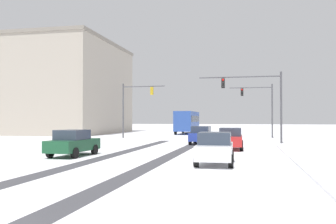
{
  "coord_description": "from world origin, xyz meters",
  "views": [
    {
      "loc": [
        5.77,
        -5.57,
        2.3
      ],
      "look_at": [
        0.0,
        21.45,
        2.8
      ],
      "focal_mm": 39.66,
      "sensor_mm": 36.0,
      "label": 1
    }
  ],
  "objects_px": {
    "traffic_signal_near_right": "(257,94)",
    "car_dark_green_third": "(73,143)",
    "car_red_second": "(231,139)",
    "car_white_fourth": "(215,148)",
    "car_blue_lead": "(201,135)",
    "office_building_far_left_block": "(53,89)",
    "traffic_signal_far_left": "(134,101)",
    "bus_oncoming": "(187,121)",
    "traffic_signal_far_right": "(260,102)"
  },
  "relations": [
    {
      "from": "traffic_signal_far_right",
      "to": "car_dark_green_third",
      "type": "relative_size",
      "value": 1.56
    },
    {
      "from": "car_blue_lead",
      "to": "car_white_fourth",
      "type": "relative_size",
      "value": 1.0
    },
    {
      "from": "car_white_fourth",
      "to": "office_building_far_left_block",
      "type": "distance_m",
      "value": 45.88
    },
    {
      "from": "traffic_signal_far_left",
      "to": "bus_oncoming",
      "type": "height_order",
      "value": "traffic_signal_far_left"
    },
    {
      "from": "car_red_second",
      "to": "car_white_fourth",
      "type": "height_order",
      "value": "same"
    },
    {
      "from": "traffic_signal_far_right",
      "to": "car_white_fourth",
      "type": "xyz_separation_m",
      "value": [
        -3.18,
        -27.45,
        -3.55
      ]
    },
    {
      "from": "traffic_signal_far_right",
      "to": "car_dark_green_third",
      "type": "distance_m",
      "value": 28.12
    },
    {
      "from": "traffic_signal_far_left",
      "to": "car_blue_lead",
      "type": "distance_m",
      "value": 12.97
    },
    {
      "from": "bus_oncoming",
      "to": "traffic_signal_near_right",
      "type": "bearing_deg",
      "value": -66.07
    },
    {
      "from": "car_dark_green_third",
      "to": "office_building_far_left_block",
      "type": "bearing_deg",
      "value": 121.05
    },
    {
      "from": "car_red_second",
      "to": "car_dark_green_third",
      "type": "xyz_separation_m",
      "value": [
        -9.26,
        -6.94,
        0.0
      ]
    },
    {
      "from": "car_blue_lead",
      "to": "bus_oncoming",
      "type": "distance_m",
      "value": 23.52
    },
    {
      "from": "traffic_signal_far_right",
      "to": "car_white_fourth",
      "type": "height_order",
      "value": "traffic_signal_far_right"
    },
    {
      "from": "traffic_signal_near_right",
      "to": "office_building_far_left_block",
      "type": "bearing_deg",
      "value": 147.58
    },
    {
      "from": "car_dark_green_third",
      "to": "traffic_signal_near_right",
      "type": "bearing_deg",
      "value": 49.21
    },
    {
      "from": "car_red_second",
      "to": "car_dark_green_third",
      "type": "relative_size",
      "value": 0.99
    },
    {
      "from": "traffic_signal_near_right",
      "to": "car_red_second",
      "type": "distance_m",
      "value": 7.51
    },
    {
      "from": "car_red_second",
      "to": "bus_oncoming",
      "type": "relative_size",
      "value": 0.37
    },
    {
      "from": "traffic_signal_far_left",
      "to": "car_blue_lead",
      "type": "height_order",
      "value": "traffic_signal_far_left"
    },
    {
      "from": "traffic_signal_far_right",
      "to": "car_blue_lead",
      "type": "xyz_separation_m",
      "value": [
        -5.66,
        -12.7,
        -3.55
      ]
    },
    {
      "from": "traffic_signal_far_left",
      "to": "car_white_fourth",
      "type": "xyz_separation_m",
      "value": [
        11.52,
        -23.35,
        -3.56
      ]
    },
    {
      "from": "bus_oncoming",
      "to": "car_red_second",
      "type": "bearing_deg",
      "value": -74.66
    },
    {
      "from": "office_building_far_left_block",
      "to": "car_blue_lead",
      "type": "bearing_deg",
      "value": -37.98
    },
    {
      "from": "traffic_signal_near_right",
      "to": "traffic_signal_far_left",
      "type": "distance_m",
      "value": 16.06
    },
    {
      "from": "traffic_signal_far_right",
      "to": "car_blue_lead",
      "type": "bearing_deg",
      "value": -114.03
    },
    {
      "from": "traffic_signal_far_right",
      "to": "car_red_second",
      "type": "height_order",
      "value": "traffic_signal_far_right"
    },
    {
      "from": "car_red_second",
      "to": "traffic_signal_near_right",
      "type": "bearing_deg",
      "value": 71.49
    },
    {
      "from": "car_white_fourth",
      "to": "traffic_signal_near_right",
      "type": "bearing_deg",
      "value": 80.97
    },
    {
      "from": "traffic_signal_far_left",
      "to": "car_red_second",
      "type": "bearing_deg",
      "value": -49.86
    },
    {
      "from": "traffic_signal_near_right",
      "to": "car_red_second",
      "type": "height_order",
      "value": "traffic_signal_near_right"
    },
    {
      "from": "traffic_signal_far_left",
      "to": "car_blue_lead",
      "type": "bearing_deg",
      "value": -43.57
    },
    {
      "from": "car_blue_lead",
      "to": "car_red_second",
      "type": "relative_size",
      "value": 1.01
    },
    {
      "from": "traffic_signal_far_left",
      "to": "bus_oncoming",
      "type": "relative_size",
      "value": 0.59
    },
    {
      "from": "traffic_signal_far_right",
      "to": "bus_oncoming",
      "type": "height_order",
      "value": "traffic_signal_far_right"
    },
    {
      "from": "car_blue_lead",
      "to": "bus_oncoming",
      "type": "relative_size",
      "value": 0.38
    },
    {
      "from": "bus_oncoming",
      "to": "office_building_far_left_block",
      "type": "height_order",
      "value": "office_building_far_left_block"
    },
    {
      "from": "traffic_signal_far_right",
      "to": "car_dark_green_third",
      "type": "xyz_separation_m",
      "value": [
        -12.06,
        -25.15,
        -3.55
      ]
    },
    {
      "from": "car_blue_lead",
      "to": "car_white_fourth",
      "type": "distance_m",
      "value": 14.96
    },
    {
      "from": "traffic_signal_near_right",
      "to": "car_dark_green_third",
      "type": "height_order",
      "value": "traffic_signal_near_right"
    },
    {
      "from": "car_blue_lead",
      "to": "car_white_fourth",
      "type": "height_order",
      "value": "same"
    },
    {
      "from": "car_white_fourth",
      "to": "office_building_far_left_block",
      "type": "bearing_deg",
      "value": 129.18
    },
    {
      "from": "car_blue_lead",
      "to": "bus_oncoming",
      "type": "xyz_separation_m",
      "value": [
        -4.95,
        22.96,
        1.18
      ]
    },
    {
      "from": "traffic_signal_far_right",
      "to": "car_white_fourth",
      "type": "relative_size",
      "value": 1.57
    },
    {
      "from": "traffic_signal_near_right",
      "to": "car_dark_green_third",
      "type": "xyz_separation_m",
      "value": [
        -11.34,
        -13.14,
        -3.69
      ]
    },
    {
      "from": "car_blue_lead",
      "to": "car_dark_green_third",
      "type": "bearing_deg",
      "value": -117.22
    },
    {
      "from": "traffic_signal_near_right",
      "to": "car_red_second",
      "type": "relative_size",
      "value": 1.79
    },
    {
      "from": "traffic_signal_near_right",
      "to": "car_dark_green_third",
      "type": "relative_size",
      "value": 1.77
    },
    {
      "from": "car_white_fourth",
      "to": "bus_oncoming",
      "type": "relative_size",
      "value": 0.37
    },
    {
      "from": "traffic_signal_near_right",
      "to": "traffic_signal_far_left",
      "type": "bearing_deg",
      "value": 150.48
    },
    {
      "from": "traffic_signal_far_left",
      "to": "office_building_far_left_block",
      "type": "xyz_separation_m",
      "value": [
        -17.19,
        11.88,
        2.72
      ]
    }
  ]
}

